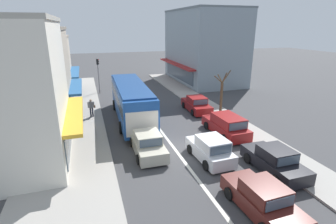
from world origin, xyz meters
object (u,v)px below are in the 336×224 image
object	(u,v)px
parked_sedan_kerb_third	(196,105)
sedan_adjacent_lane_trail	(148,144)
hatchback_queue_gap_filler	(210,149)
pedestrian_with_handbag_near	(91,107)
street_tree_right	(221,95)
sedan_behind_bus_mid	(262,199)
city_bus	(131,99)
traffic_light_downstreet	(98,70)
parked_sedan_kerb_front	(274,161)
parked_wagon_kerb_second	(226,125)

from	to	relation	value
parked_sedan_kerb_third	sedan_adjacent_lane_trail	bearing A→B (deg)	-132.04
hatchback_queue_gap_filler	sedan_adjacent_lane_trail	bearing A→B (deg)	149.96
pedestrian_with_handbag_near	parked_sedan_kerb_third	bearing A→B (deg)	-5.43
sedan_adjacent_lane_trail	pedestrian_with_handbag_near	bearing A→B (deg)	111.36
sedan_adjacent_lane_trail	pedestrian_with_handbag_near	distance (m)	8.84
street_tree_right	parked_sedan_kerb_third	bearing A→B (deg)	125.97
sedan_adjacent_lane_trail	hatchback_queue_gap_filler	world-z (taller)	hatchback_queue_gap_filler
street_tree_right	sedan_adjacent_lane_trail	bearing A→B (deg)	-147.08
sedan_behind_bus_mid	city_bus	bearing A→B (deg)	103.70
city_bus	street_tree_right	xyz separation A→B (m)	(7.93, -1.57, 0.10)
sedan_adjacent_lane_trail	pedestrian_with_handbag_near	size ratio (longest dim) A/B	2.59
traffic_light_downstreet	pedestrian_with_handbag_near	world-z (taller)	traffic_light_downstreet
parked_sedan_kerb_third	traffic_light_downstreet	bearing A→B (deg)	129.54
street_tree_right	pedestrian_with_handbag_near	size ratio (longest dim) A/B	2.60
hatchback_queue_gap_filler	parked_sedan_kerb_front	bearing A→B (deg)	-38.74
sedan_adjacent_lane_trail	parked_wagon_kerb_second	distance (m)	6.55
sedan_behind_bus_mid	parked_wagon_kerb_second	size ratio (longest dim) A/B	0.94
hatchback_queue_gap_filler	parked_wagon_kerb_second	bearing A→B (deg)	48.27
sedan_adjacent_lane_trail	parked_sedan_kerb_front	world-z (taller)	same
street_tree_right	hatchback_queue_gap_filler	bearing A→B (deg)	-122.33
sedan_behind_bus_mid	pedestrian_with_handbag_near	xyz separation A→B (m)	(-6.75, 15.31, 0.40)
hatchback_queue_gap_filler	street_tree_right	world-z (taller)	street_tree_right
city_bus	traffic_light_downstreet	bearing A→B (deg)	101.01
parked_wagon_kerb_second	street_tree_right	world-z (taller)	street_tree_right
street_tree_right	pedestrian_with_handbag_near	world-z (taller)	street_tree_right
sedan_behind_bus_mid	street_tree_right	world-z (taller)	street_tree_right
city_bus	sedan_adjacent_lane_trail	size ratio (longest dim) A/B	2.59
traffic_light_downstreet	pedestrian_with_handbag_near	size ratio (longest dim) A/B	2.58
street_tree_right	pedestrian_with_handbag_near	xyz separation A→B (m)	(-11.30, 3.00, -0.91)
city_bus	pedestrian_with_handbag_near	world-z (taller)	city_bus
city_bus	parked_wagon_kerb_second	size ratio (longest dim) A/B	2.40
traffic_light_downstreet	street_tree_right	world-z (taller)	street_tree_right
parked_sedan_kerb_front	sedan_adjacent_lane_trail	bearing A→B (deg)	145.80
city_bus	parked_sedan_kerb_front	distance (m)	12.80
parked_sedan_kerb_third	pedestrian_with_handbag_near	world-z (taller)	pedestrian_with_handbag_near
pedestrian_with_handbag_near	city_bus	bearing A→B (deg)	-23.02
city_bus	parked_sedan_kerb_third	bearing A→B (deg)	4.43
parked_sedan_kerb_third	traffic_light_downstreet	xyz separation A→B (m)	(-8.54, 10.35, 2.19)
sedan_behind_bus_mid	street_tree_right	size ratio (longest dim) A/B	1.01
sedan_behind_bus_mid	parked_sedan_kerb_third	bearing A→B (deg)	78.03
city_bus	parked_wagon_kerb_second	xyz separation A→B (m)	(6.28, -5.53, -1.14)
city_bus	traffic_light_downstreet	world-z (taller)	traffic_light_downstreet
sedan_behind_bus_mid	hatchback_queue_gap_filler	xyz separation A→B (m)	(-0.04, 5.06, 0.05)
sedan_behind_bus_mid	parked_sedan_kerb_third	size ratio (longest dim) A/B	1.00
parked_sedan_kerb_third	traffic_light_downstreet	distance (m)	13.60
parked_sedan_kerb_front	street_tree_right	distance (m)	9.80
parked_wagon_kerb_second	sedan_behind_bus_mid	bearing A→B (deg)	-109.10
pedestrian_with_handbag_near	sedan_behind_bus_mid	bearing A→B (deg)	-66.22
hatchback_queue_gap_filler	parked_sedan_kerb_third	distance (m)	9.81
parked_sedan_kerb_third	traffic_light_downstreet	size ratio (longest dim) A/B	1.01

